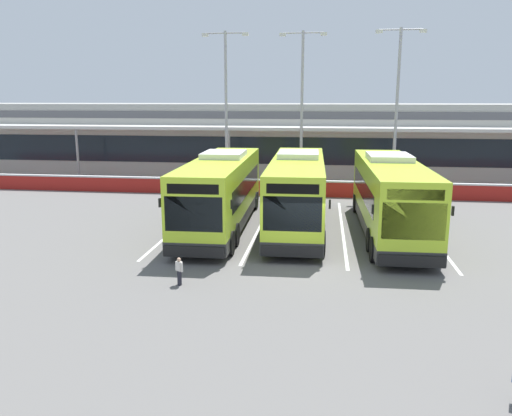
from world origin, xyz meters
The scene contains 14 objects.
ground_plane centered at (0.00, 0.00, 0.00)m, with size 200.00×200.00×0.00m, color #605E5B.
terminal_building centered at (0.00, 26.91, 3.01)m, with size 70.00×13.00×6.00m.
red_barrier_wall centered at (0.00, 14.50, 0.56)m, with size 60.00×0.40×1.10m.
coach_bus_leftmost centered at (-4.04, 5.48, 1.79)m, with size 3.06×12.20×3.78m.
coach_bus_left_centre centered at (-0.22, 6.03, 1.79)m, with size 3.06×12.20×3.78m.
coach_bus_centre centered at (4.29, 5.40, 1.79)m, with size 3.06×12.20×3.78m.
bay_stripe_far_west centered at (-6.30, 6.00, 0.00)m, with size 0.14×13.00×0.01m, color silver.
bay_stripe_west centered at (-2.10, 6.00, 0.00)m, with size 0.14×13.00×0.01m, color silver.
bay_stripe_mid_west centered at (2.10, 6.00, 0.00)m, with size 0.14×13.00×0.01m, color silver.
bay_stripe_centre centered at (6.30, 6.00, 0.00)m, with size 0.14×13.00×0.01m, color silver.
pedestrian_child centered at (-3.89, -2.81, 0.54)m, with size 0.31×0.26×1.00m.
lamp_post_west centered at (-5.86, 16.59, 6.29)m, with size 3.24×0.28×11.00m.
lamp_post_centre centered at (-0.56, 17.16, 6.29)m, with size 3.24×0.28×11.00m.
lamp_post_east centered at (5.83, 16.30, 6.29)m, with size 3.24×0.28×11.00m.
Camera 1 is at (1.05, -19.38, 6.48)m, focal length 35.70 mm.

